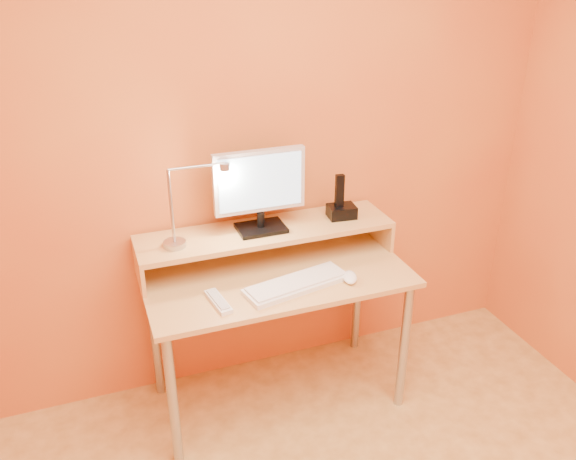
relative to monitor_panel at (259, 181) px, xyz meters
name	(u,v)px	position (x,y,z in m)	size (l,w,h in m)	color
wall_back	(253,142)	(0.02, 0.16, 0.13)	(3.00, 0.04, 2.50)	#C95324
desk_leg_fl	(173,403)	(-0.53, -0.41, -0.77)	(0.04, 0.04, 0.69)	#A7A7AE
desk_leg_fr	(404,347)	(0.57, -0.41, -0.77)	(0.04, 0.04, 0.69)	#A7A7AE
desk_leg_bl	(155,335)	(-0.53, 0.09, -0.77)	(0.04, 0.04, 0.69)	#A7A7AE
desk_leg_br	(357,294)	(0.57, 0.09, -0.77)	(0.04, 0.04, 0.69)	#A7A7AE
desk_lower	(277,276)	(0.02, -0.16, -0.41)	(1.20, 0.60, 0.03)	tan
shelf_riser_left	(139,268)	(-0.57, -0.01, -0.33)	(0.02, 0.30, 0.14)	tan
shelf_riser_right	(378,228)	(0.61, -0.01, -0.33)	(0.02, 0.30, 0.14)	tan
desk_shelf	(266,231)	(0.02, -0.01, -0.25)	(1.20, 0.30, 0.03)	tan
monitor_foot	(261,228)	(0.00, -0.01, -0.23)	(0.22, 0.16, 0.02)	black
monitor_neck	(261,219)	(0.00, -0.01, -0.19)	(0.04, 0.04, 0.07)	black
monitor_panel	(259,181)	(0.00, 0.00, 0.00)	(0.42, 0.04, 0.29)	silver
monitor_back	(258,179)	(0.00, 0.02, 0.00)	(0.38, 0.01, 0.24)	black
monitor_screen	(261,182)	(0.00, -0.02, 0.00)	(0.38, 0.00, 0.25)	#98BEDD
lamp_base	(175,244)	(-0.41, -0.04, -0.23)	(0.10, 0.10, 0.03)	#A7A7AE
lamp_post	(171,207)	(-0.41, -0.04, -0.05)	(0.01, 0.01, 0.33)	#A7A7AE
lamp_arm	(196,166)	(-0.29, -0.04, 0.12)	(0.01, 0.01, 0.24)	#A7A7AE
lamp_head	(225,167)	(-0.17, -0.04, 0.10)	(0.04, 0.04, 0.03)	#A7A7AE
lamp_bulb	(225,170)	(-0.17, -0.04, 0.09)	(0.03, 0.03, 0.00)	#FFEAC6
phone_dock	(342,211)	(0.41, -0.01, -0.21)	(0.13, 0.10, 0.06)	black
phone_handset	(340,191)	(0.39, -0.01, -0.10)	(0.04, 0.03, 0.16)	black
phone_led	(355,214)	(0.45, -0.06, -0.21)	(0.01, 0.00, 0.04)	#2B32FF
keyboard	(297,284)	(0.07, -0.29, -0.39)	(0.47, 0.15, 0.02)	white
mouse	(350,277)	(0.31, -0.33, -0.38)	(0.06, 0.11, 0.04)	white
remote_control	(218,302)	(-0.29, -0.31, -0.39)	(0.05, 0.19, 0.02)	white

